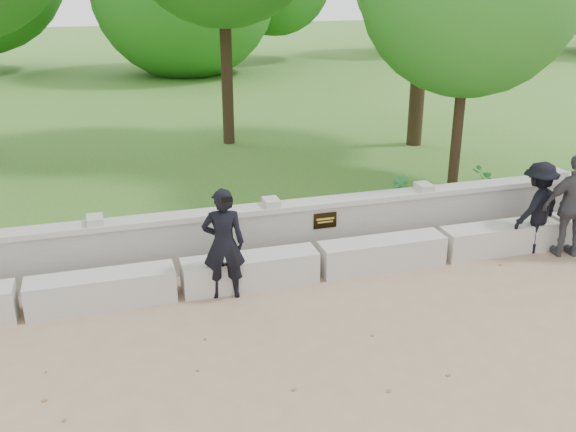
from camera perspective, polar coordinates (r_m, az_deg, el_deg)
ground at (r=7.79m, az=7.40°, el=-11.25°), size 80.00×80.00×0.00m
lawn at (r=20.56m, az=-8.70°, el=9.48°), size 40.00×22.00×0.25m
concrete_bench at (r=9.23m, az=2.70°, el=-4.10°), size 11.90×0.45×0.45m
parapet_wall at (r=9.74m, az=1.36°, el=-1.15°), size 12.50×0.35×0.90m
man_main at (r=8.48m, az=-5.75°, el=-2.47°), size 0.62×0.56×1.54m
visitor_mid at (r=10.61m, az=21.28°, el=0.73°), size 1.06×0.82×1.44m
visitor_right at (r=10.61m, az=24.04°, el=0.80°), size 1.01×0.59×1.61m
shrub_b at (r=11.03m, az=10.04°, el=1.82°), size 0.45×0.46×0.65m
shrub_c at (r=11.86m, az=17.33°, el=2.55°), size 0.76×0.73×0.66m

